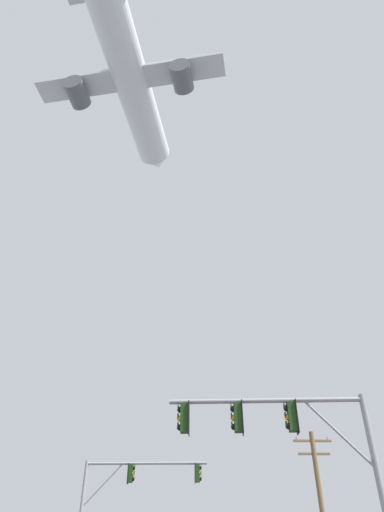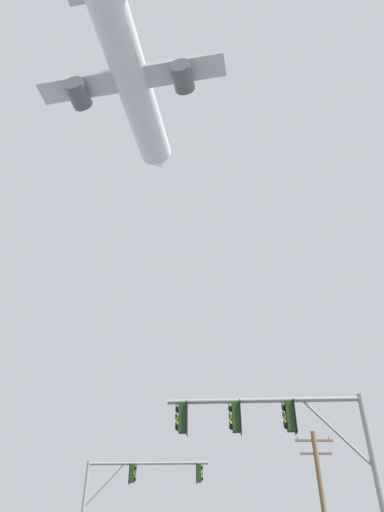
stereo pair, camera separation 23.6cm
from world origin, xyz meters
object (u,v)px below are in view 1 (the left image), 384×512
at_px(signal_pole_near, 290,441).
at_px(airplane, 131,81).
at_px(utility_pole, 322,506).
at_px(signal_pole_far, 126,492).

distance_m(signal_pole_near, airplane, 43.23).
xyz_separation_m(signal_pole_near, utility_pole, (4.15, 12.58, -0.56)).
height_order(signal_pole_far, airplane, airplane).
xyz_separation_m(signal_pole_far, utility_pole, (10.56, -0.35, -0.64)).
bearing_deg(signal_pole_far, signal_pole_near, -63.61).
bearing_deg(signal_pole_near, airplane, 122.43).
relative_size(signal_pole_near, signal_pole_far, 0.93).
distance_m(utility_pole, airplane, 42.41).
bearing_deg(utility_pole, signal_pole_far, 178.08).
relative_size(utility_pole, airplane, 0.31).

